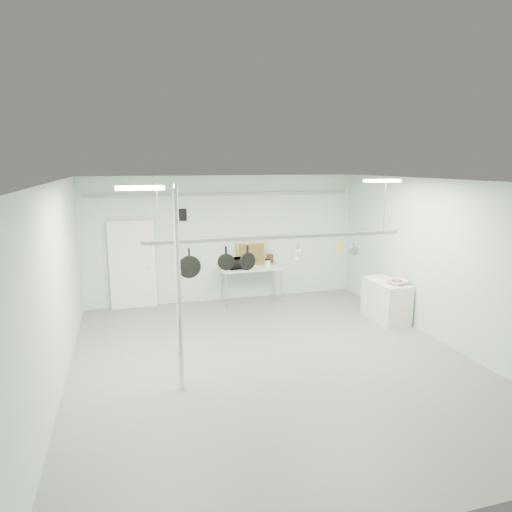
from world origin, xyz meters
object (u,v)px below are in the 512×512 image
object	(u,v)px
side_cabinet	(386,301)
fruit_bowl	(397,282)
prep_table	(251,270)
skillet_right	(248,258)
pot_rack	(279,236)
skillet_left	(189,263)
skillet_mid	(226,258)
microwave	(238,263)
coffee_canister	(268,264)
chrome_pole	(179,291)

from	to	relation	value
side_cabinet	fruit_bowl	size ratio (longest dim) A/B	2.90
prep_table	skillet_right	xyz separation A→B (m)	(-0.98, -3.30, 1.03)
side_cabinet	prep_table	bearing A→B (deg)	139.21
pot_rack	skillet_right	distance (m)	0.69
prep_table	skillet_left	distance (m)	3.99
prep_table	fruit_bowl	xyz separation A→B (m)	(2.61, -2.50, 0.12)
prep_table	skillet_mid	size ratio (longest dim) A/B	3.88
fruit_bowl	pot_rack	bearing A→B (deg)	-165.04
pot_rack	skillet_mid	xyz separation A→B (m)	(-0.97, 0.00, -0.35)
microwave	skillet_left	bearing A→B (deg)	57.86
coffee_canister	skillet_mid	xyz separation A→B (m)	(-1.77, -3.20, 0.88)
chrome_pole	skillet_mid	bearing A→B (deg)	44.01
chrome_pole	side_cabinet	size ratio (longest dim) A/B	2.67
pot_rack	skillet_left	distance (m)	1.66
chrome_pole	skillet_right	xyz separation A→B (m)	(1.32, 0.90, 0.26)
prep_table	pot_rack	bearing A→B (deg)	-96.91
microwave	fruit_bowl	world-z (taller)	microwave
coffee_canister	skillet_mid	distance (m)	3.76
prep_table	fruit_bowl	world-z (taller)	fruit_bowl
fruit_bowl	skillet_right	distance (m)	3.79
microwave	coffee_canister	bearing A→B (deg)	171.72
pot_rack	fruit_bowl	size ratio (longest dim) A/B	11.59
fruit_bowl	coffee_canister	bearing A→B (deg)	132.67
prep_table	chrome_pole	bearing A→B (deg)	-118.71
chrome_pole	side_cabinet	world-z (taller)	chrome_pole
side_cabinet	skillet_mid	world-z (taller)	skillet_mid
prep_table	coffee_canister	distance (m)	0.45
fruit_bowl	skillet_mid	world-z (taller)	skillet_mid
skillet_mid	skillet_right	distance (m)	0.39
coffee_canister	skillet_right	world-z (taller)	skillet_right
fruit_bowl	skillet_mid	xyz separation A→B (m)	(-3.98, -0.80, 0.93)
side_cabinet	fruit_bowl	distance (m)	0.58
microwave	fruit_bowl	bearing A→B (deg)	135.46
skillet_right	chrome_pole	bearing A→B (deg)	-162.81
chrome_pole	prep_table	xyz separation A→B (m)	(2.30, 4.20, -0.77)
skillet_right	microwave	bearing A→B (deg)	62.17
skillet_left	pot_rack	bearing A→B (deg)	-0.82
coffee_canister	fruit_bowl	distance (m)	3.26
chrome_pole	pot_rack	size ratio (longest dim) A/B	0.67
prep_table	skillet_mid	world-z (taller)	skillet_mid
pot_rack	skillet_right	bearing A→B (deg)	180.00
side_cabinet	skillet_right	world-z (taller)	skillet_right
prep_table	pot_rack	size ratio (longest dim) A/B	0.33
side_cabinet	pot_rack	distance (m)	3.62
coffee_canister	pot_rack	bearing A→B (deg)	-104.11
chrome_pole	pot_rack	distance (m)	2.19
prep_table	microwave	world-z (taller)	microwave
prep_table	skillet_right	distance (m)	3.59
chrome_pole	microwave	distance (m)	4.60
pot_rack	chrome_pole	bearing A→B (deg)	-154.65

